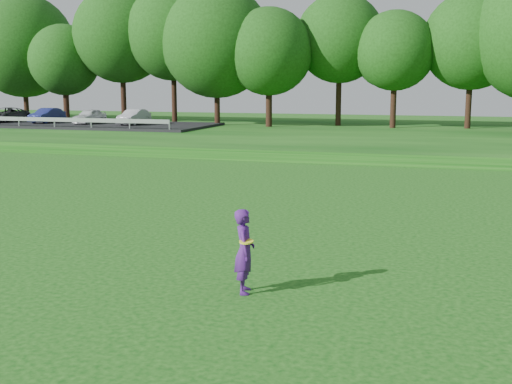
% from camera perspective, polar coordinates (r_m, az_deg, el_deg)
% --- Properties ---
extents(ground, '(140.00, 140.00, 0.00)m').
position_cam_1_polar(ground, '(14.86, -8.58, -6.32)').
color(ground, '#0D430E').
rests_on(ground, ground).
extents(berm, '(130.00, 30.00, 0.60)m').
position_cam_1_polar(berm, '(47.41, 9.54, 5.02)').
color(berm, '#0D430E').
rests_on(berm, ground).
extents(walking_path, '(130.00, 1.60, 0.04)m').
position_cam_1_polar(walking_path, '(33.68, 6.31, 2.74)').
color(walking_path, gray).
rests_on(walking_path, ground).
extents(treeline, '(104.00, 7.00, 15.00)m').
position_cam_1_polar(treeline, '(51.38, 10.41, 14.05)').
color(treeline, '#163E0E').
rests_on(treeline, berm).
extents(parking_lot, '(24.00, 9.00, 1.38)m').
position_cam_1_polar(parking_lot, '(55.06, -16.82, 6.09)').
color(parking_lot, black).
rests_on(parking_lot, berm).
extents(woman, '(0.56, 0.70, 1.67)m').
position_cam_1_polar(woman, '(12.52, -1.03, -5.28)').
color(woman, '#4C1A76').
rests_on(woman, ground).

